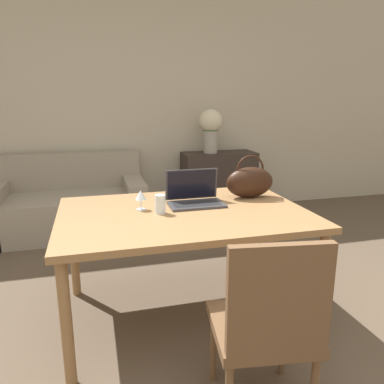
{
  "coord_description": "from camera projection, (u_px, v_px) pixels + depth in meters",
  "views": [
    {
      "loc": [
        -0.51,
        -1.44,
        1.43
      ],
      "look_at": [
        0.08,
        0.77,
        0.86
      ],
      "focal_mm": 35.0,
      "sensor_mm": 36.0,
      "label": 1
    }
  ],
  "objects": [
    {
      "name": "laptop",
      "position": [
        194.0,
        195.0,
        2.52
      ],
      "size": [
        0.37,
        0.25,
        0.23
      ],
      "color": "#38383D",
      "rests_on": "dining_table"
    },
    {
      "name": "wine_glass",
      "position": [
        141.0,
        196.0,
        2.37
      ],
      "size": [
        0.07,
        0.07,
        0.13
      ],
      "color": "silver",
      "rests_on": "dining_table"
    },
    {
      "name": "chair",
      "position": [
        267.0,
        322.0,
        1.61
      ],
      "size": [
        0.5,
        0.5,
        0.9
      ],
      "rotation": [
        0.0,
        0.0,
        -0.14
      ],
      "color": "brown",
      "rests_on": "ground_plane"
    },
    {
      "name": "flower_vase",
      "position": [
        211.0,
        126.0,
        4.5
      ],
      "size": [
        0.28,
        0.28,
        0.52
      ],
      "color": "#9E998E",
      "rests_on": "sideboard"
    },
    {
      "name": "couch",
      "position": [
        69.0,
        206.0,
        4.1
      ],
      "size": [
        1.62,
        0.88,
        0.82
      ],
      "color": "gray",
      "rests_on": "ground_plane"
    },
    {
      "name": "handbag",
      "position": [
        250.0,
        182.0,
        2.67
      ],
      "size": [
        0.35,
        0.16,
        0.31
      ],
      "color": "black",
      "rests_on": "dining_table"
    },
    {
      "name": "drinking_glass",
      "position": [
        160.0,
        204.0,
        2.31
      ],
      "size": [
        0.06,
        0.06,
        0.12
      ],
      "color": "silver",
      "rests_on": "dining_table"
    },
    {
      "name": "sideboard",
      "position": [
        219.0,
        183.0,
        4.71
      ],
      "size": [
        0.9,
        0.4,
        0.78
      ],
      "color": "#332823",
      "rests_on": "ground_plane"
    },
    {
      "name": "dining_table",
      "position": [
        184.0,
        221.0,
        2.39
      ],
      "size": [
        1.55,
        1.07,
        0.74
      ],
      "color": "olive",
      "rests_on": "ground_plane"
    },
    {
      "name": "wall_back",
      "position": [
        133.0,
        105.0,
        4.49
      ],
      "size": [
        10.0,
        0.06,
        2.7
      ],
      "color": "#BCB29E",
      "rests_on": "ground_plane"
    }
  ]
}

